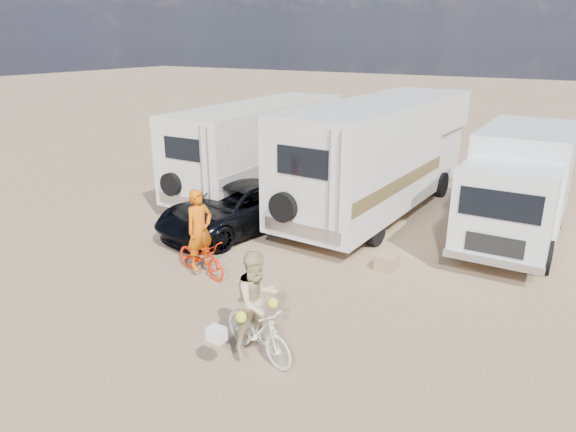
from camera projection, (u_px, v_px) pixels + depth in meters
The scene contains 11 objects.
ground at pixel (270, 302), 11.02m from camera, with size 140.00×140.00×0.00m, color tan.
rv_main at pixel (380, 158), 16.23m from camera, with size 2.64×9.14×3.51m, color white, non-canonical shape.
rv_left at pixel (259, 149), 18.44m from camera, with size 2.41×8.07×3.14m, color white, non-canonical shape.
box_truck at pixel (518, 188), 13.82m from camera, with size 2.30×5.99×3.03m, color silver, non-canonical shape.
dark_suv at pixel (236, 208), 14.93m from camera, with size 2.23×4.83×1.34m, color black.
bike_man at pixel (201, 257), 12.19m from camera, with size 0.57×1.65×0.86m, color red.
bike_woman at pixel (258, 330), 8.98m from camera, with size 0.49×1.73×1.04m, color beige.
rider_man at pixel (200, 237), 12.02m from camera, with size 0.69×0.46×1.90m, color #D35B08.
rider_woman at pixel (257, 311), 8.85m from camera, with size 0.88×0.69×1.81m, color tan.
cooler at pixel (280, 225), 14.95m from camera, with size 0.51×0.37×0.40m, color #266687.
crate at pixel (387, 262), 12.50m from camera, with size 0.48×0.48×0.39m, color #957556.
Camera 1 is at (5.39, -8.22, 5.33)m, focal length 32.31 mm.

